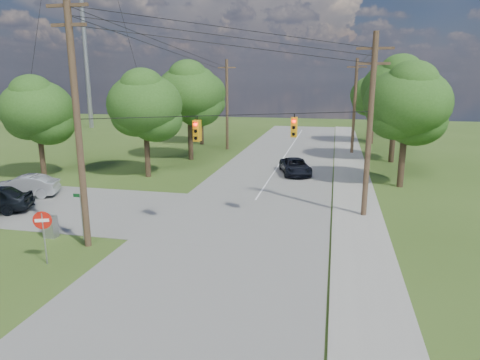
% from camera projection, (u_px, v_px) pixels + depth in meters
% --- Properties ---
extents(ground, '(140.00, 140.00, 0.00)m').
position_uv_depth(ground, '(173.00, 257.00, 19.70)').
color(ground, '#354F1A').
rests_on(ground, ground).
extents(main_road, '(10.00, 100.00, 0.03)m').
position_uv_depth(main_road, '(239.00, 224.00, 24.02)').
color(main_road, gray).
rests_on(main_road, ground).
extents(sidewalk_east, '(2.60, 100.00, 0.12)m').
position_uv_depth(sidewalk_east, '(363.00, 233.00, 22.60)').
color(sidewalk_east, '#99988F').
rests_on(sidewalk_east, ground).
extents(pole_sw, '(2.00, 0.32, 12.00)m').
position_uv_depth(pole_sw, '(77.00, 119.00, 19.59)').
color(pole_sw, brown).
rests_on(pole_sw, ground).
extents(pole_ne, '(2.00, 0.32, 10.50)m').
position_uv_depth(pole_ne, '(370.00, 125.00, 24.14)').
color(pole_ne, brown).
rests_on(pole_ne, ground).
extents(pole_north_e, '(2.00, 0.32, 10.00)m').
position_uv_depth(pole_north_e, '(355.00, 106.00, 45.10)').
color(pole_north_e, brown).
rests_on(pole_north_e, ground).
extents(pole_north_w, '(2.00, 0.32, 10.00)m').
position_uv_depth(pole_north_w, '(227.00, 104.00, 48.02)').
color(pole_north_w, brown).
rests_on(pole_north_w, ground).
extents(power_lines, '(13.93, 29.62, 4.93)m').
position_uv_depth(power_lines, '(253.00, 60.00, 28.20)').
color(power_lines, black).
rests_on(power_lines, ground).
extents(traffic_signals, '(4.91, 3.27, 1.05)m').
position_uv_depth(traffic_signals, '(247.00, 128.00, 22.08)').
color(traffic_signals, orange).
rests_on(traffic_signals, ground).
extents(tree_w_near, '(6.00, 6.00, 8.40)m').
position_uv_depth(tree_w_near, '(145.00, 105.00, 34.23)').
color(tree_w_near, '#432D21').
rests_on(tree_w_near, ground).
extents(tree_w_mid, '(6.40, 6.40, 9.22)m').
position_uv_depth(tree_w_mid, '(189.00, 93.00, 41.46)').
color(tree_w_mid, '#432D21').
rests_on(tree_w_mid, ground).
extents(tree_w_far, '(6.00, 6.00, 8.73)m').
position_uv_depth(tree_w_far, '(201.00, 93.00, 51.45)').
color(tree_w_far, '#432D21').
rests_on(tree_w_far, ground).
extents(tree_e_near, '(6.20, 6.20, 8.81)m').
position_uv_depth(tree_e_near, '(407.00, 103.00, 30.90)').
color(tree_e_near, '#432D21').
rests_on(tree_e_near, ground).
extents(tree_e_mid, '(6.60, 6.60, 9.64)m').
position_uv_depth(tree_e_mid, '(397.00, 90.00, 40.13)').
color(tree_e_mid, '#432D21').
rests_on(tree_e_mid, ground).
extents(tree_e_far, '(5.80, 5.80, 8.32)m').
position_uv_depth(tree_e_far, '(374.00, 95.00, 51.96)').
color(tree_e_far, '#432D21').
rests_on(tree_e_far, ground).
extents(tree_cross_n, '(5.60, 5.60, 7.91)m').
position_uv_depth(tree_cross_n, '(37.00, 110.00, 33.62)').
color(tree_cross_n, '#432D21').
rests_on(tree_cross_n, ground).
extents(car_cross_silver, '(4.79, 2.94, 1.49)m').
position_uv_depth(car_cross_silver, '(24.00, 186.00, 29.35)').
color(car_cross_silver, silver).
rests_on(car_cross_silver, cross_road).
extents(car_main_north, '(3.40, 5.22, 1.33)m').
position_uv_depth(car_main_north, '(295.00, 166.00, 36.24)').
color(car_main_north, black).
rests_on(car_main_north, main_road).
extents(control_cabinet, '(0.65, 0.47, 1.16)m').
position_uv_depth(control_cabinet, '(50.00, 227.00, 22.01)').
color(control_cabinet, gray).
rests_on(control_cabinet, ground).
extents(do_not_enter_sign, '(0.78, 0.31, 2.44)m').
position_uv_depth(do_not_enter_sign, '(43.00, 226.00, 18.58)').
color(do_not_enter_sign, gray).
rests_on(do_not_enter_sign, ground).
extents(street_name_sign, '(0.74, 0.06, 2.45)m').
position_uv_depth(street_name_sign, '(81.00, 210.00, 21.38)').
color(street_name_sign, gray).
rests_on(street_name_sign, ground).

